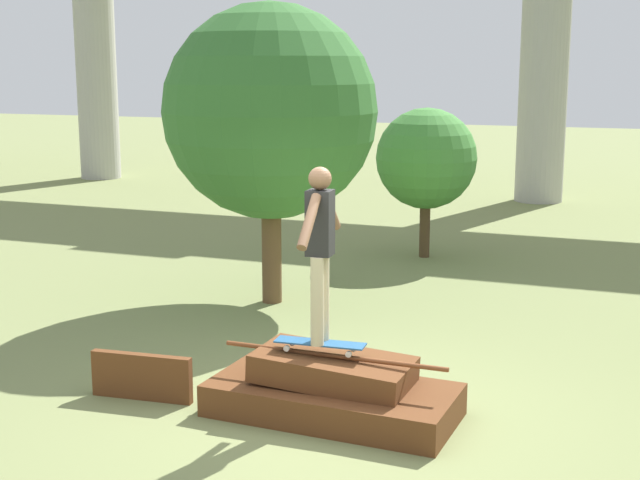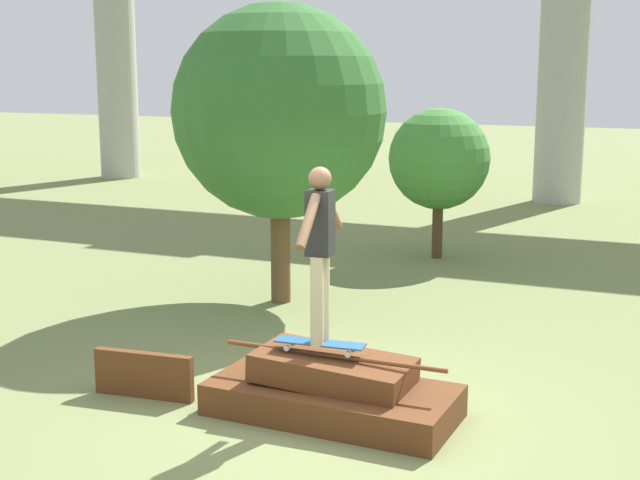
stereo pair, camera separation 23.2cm
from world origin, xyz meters
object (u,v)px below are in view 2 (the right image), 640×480
tree_behind_left (279,112)px  tree_behind_right (439,159)px  skateboard (320,344)px  skater (320,243)px

tree_behind_left → tree_behind_right: bearing=71.2°
skateboard → tree_behind_left: (-2.00, 3.41, 1.87)m
tree_behind_left → tree_behind_right: size_ratio=1.60×
skateboard → skater: 0.93m
tree_behind_right → tree_behind_left: bearing=-108.8°
skateboard → tree_behind_left: bearing=120.4°
skateboard → tree_behind_right: size_ratio=0.34×
skater → tree_behind_left: (-2.00, 3.41, 0.94)m
skateboard → tree_behind_right: 7.03m
tree_behind_left → tree_behind_right: (1.20, 3.51, -0.90)m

